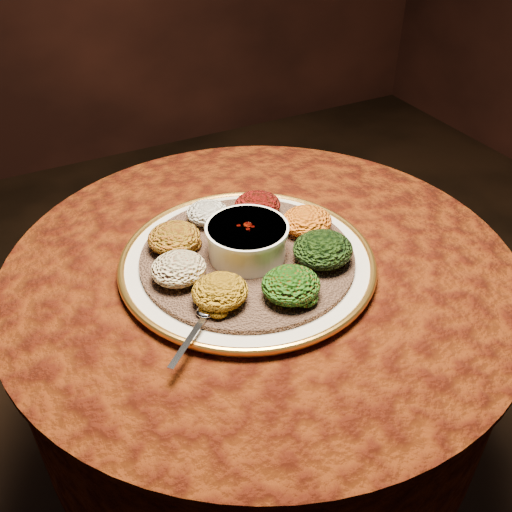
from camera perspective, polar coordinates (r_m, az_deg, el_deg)
name	(u,v)px	position (r m, az deg, el deg)	size (l,w,h in m)	color
table	(261,330)	(1.18, 0.47, -7.44)	(0.96, 0.96, 0.73)	black
platter	(247,262)	(1.04, -0.87, -0.55)	(0.56, 0.56, 0.02)	beige
injera	(247,257)	(1.04, -0.87, -0.08)	(0.39, 0.39, 0.01)	brown
stew_bowl	(247,239)	(1.01, -0.89, 1.75)	(0.15, 0.15, 0.06)	white
spoon	(206,314)	(0.91, -5.02, -5.83)	(0.12, 0.11, 0.01)	silver
portion_ayib	(207,213)	(1.12, -4.90, 4.33)	(0.08, 0.08, 0.04)	silver
portion_kitfo	(257,205)	(1.13, 0.14, 5.12)	(0.09, 0.09, 0.04)	black
portion_tikil	(307,221)	(1.09, 5.10, 3.50)	(0.10, 0.09, 0.05)	#BB720F
portion_gomen	(323,249)	(1.01, 6.69, 0.66)	(0.11, 0.10, 0.05)	black
portion_mixveg	(291,285)	(0.93, 3.50, -2.92)	(0.10, 0.09, 0.05)	#9F2C0A
portion_kik	(220,291)	(0.92, -3.61, -3.56)	(0.09, 0.09, 0.04)	#9A670D
portion_timatim	(179,269)	(0.97, -7.75, -1.26)	(0.10, 0.09, 0.05)	maroon
portion_shiro	(174,238)	(1.05, -8.19, 1.82)	(0.10, 0.09, 0.05)	#896210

